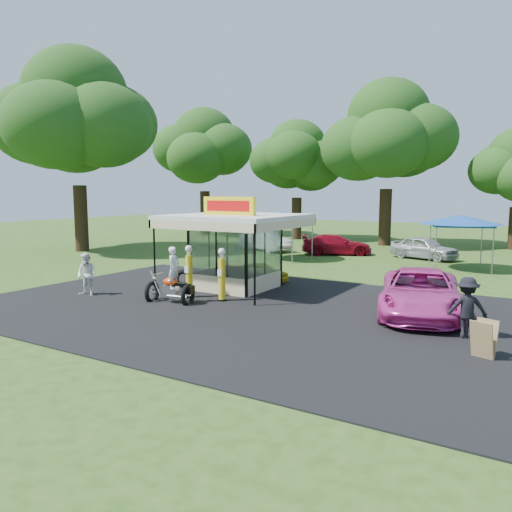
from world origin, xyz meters
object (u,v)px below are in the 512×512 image
at_px(gas_pump_left, 189,273).
at_px(spectator_east_a, 467,308).
at_px(bg_car_b, 336,245).
at_px(tent_west, 283,216).
at_px(kiosk_car, 261,272).
at_px(gas_station_kiosk, 236,250).
at_px(gas_pump_right, 222,276).
at_px(bg_car_c, 424,248).
at_px(tent_east, 461,220).
at_px(motorcycle, 172,281).
at_px(bg_car_a, 265,241).
at_px(pink_sedan, 420,293).
at_px(spectator_west, 87,275).
at_px(a_frame_sign, 484,340).

xyz_separation_m(gas_pump_left, spectator_east_a, (10.77, -0.29, -0.12)).
height_order(bg_car_b, tent_west, tent_west).
bearing_deg(kiosk_car, spectator_east_a, -116.68).
bearing_deg(tent_west, gas_station_kiosk, -73.31).
bearing_deg(gas_pump_right, bg_car_c, 77.15).
bearing_deg(tent_east, motorcycle, -118.34).
distance_m(spectator_east_a, bg_car_c, 18.60).
bearing_deg(bg_car_a, tent_east, -76.99).
relative_size(kiosk_car, pink_sedan, 0.48).
distance_m(pink_sedan, tent_west, 15.80).
xyz_separation_m(gas_pump_right, motorcycle, (-1.47, -1.30, -0.13)).
distance_m(bg_car_a, bg_car_c, 11.42).
relative_size(spectator_west, tent_east, 0.41).
distance_m(a_frame_sign, spectator_west, 15.44).
bearing_deg(motorcycle, gas_pump_left, 85.11).
distance_m(spectator_east_a, bg_car_b, 20.41).
distance_m(gas_station_kiosk, gas_pump_right, 2.75).
height_order(gas_station_kiosk, tent_west, gas_station_kiosk).
height_order(pink_sedan, spectator_east_a, spectator_east_a).
height_order(gas_station_kiosk, spectator_east_a, gas_station_kiosk).
xyz_separation_m(spectator_west, tent_east, (12.22, 15.92, 1.90)).
height_order(gas_pump_left, gas_pump_right, gas_pump_left).
distance_m(gas_station_kiosk, tent_west, 10.61).
xyz_separation_m(bg_car_b, tent_east, (8.58, -2.83, 2.10)).
bearing_deg(kiosk_car, gas_pump_right, -168.39).
bearing_deg(bg_car_b, bg_car_a, 67.92).
height_order(gas_station_kiosk, bg_car_c, gas_station_kiosk).
bearing_deg(spectator_west, motorcycle, 5.33).
distance_m(pink_sedan, bg_car_c, 15.98).
bearing_deg(bg_car_b, gas_station_kiosk, 156.29).
relative_size(spectator_west, bg_car_a, 0.40).
bearing_deg(gas_station_kiosk, kiosk_car, 90.00).
relative_size(motorcycle, spectator_west, 1.28).
distance_m(pink_sedan, spectator_east_a, 2.90).
bearing_deg(spectator_east_a, gas_pump_left, -23.80).
distance_m(bg_car_b, bg_car_c, 5.89).
distance_m(pink_sedan, bg_car_b, 17.53).
height_order(bg_car_b, bg_car_c, bg_car_c).
height_order(spectator_east_a, bg_car_b, spectator_east_a).
relative_size(gas_pump_right, bg_car_a, 0.47).
relative_size(bg_car_c, tent_west, 0.98).
distance_m(kiosk_car, pink_sedan, 8.82).
distance_m(motorcycle, spectator_east_a, 10.73).
distance_m(motorcycle, tent_west, 14.24).
height_order(motorcycle, spectator_east_a, motorcycle).
distance_m(motorcycle, pink_sedan, 9.35).
bearing_deg(motorcycle, bg_car_c, 64.81).
bearing_deg(bg_car_b, pink_sedan, -175.58).
bearing_deg(gas_pump_right, tent_east, 64.17).
relative_size(spectator_east_a, tent_west, 0.42).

